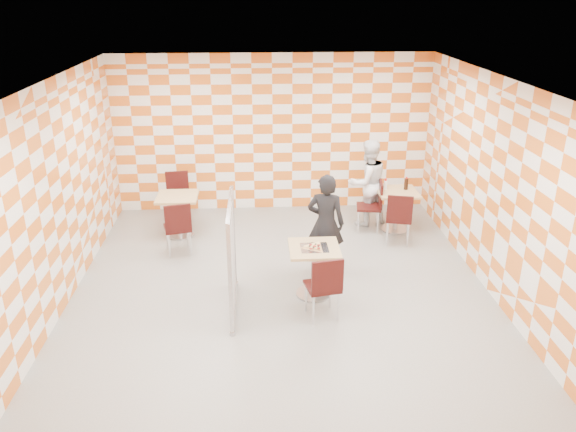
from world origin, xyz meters
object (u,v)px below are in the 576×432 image
at_px(chair_second_front, 399,215).
at_px(main_table, 314,263).
at_px(man_dark, 326,223).
at_px(partition, 232,257).
at_px(sport_bottle, 386,185).
at_px(soda_bottle, 406,184).
at_px(chair_second_side, 374,202).
at_px(man_white, 367,183).
at_px(chair_main_front, 325,284).
at_px(empty_table, 178,209).
at_px(chair_empty_near, 178,225).
at_px(chair_empty_far, 178,193).
at_px(second_table, 397,204).

bearing_deg(chair_second_front, main_table, -135.04).
height_order(main_table, chair_second_front, chair_second_front).
bearing_deg(man_dark, partition, 53.05).
xyz_separation_m(main_table, sport_bottle, (1.51, 2.33, 0.33)).
bearing_deg(partition, soda_bottle, 40.89).
distance_m(chair_second_side, partition, 3.51).
relative_size(man_white, sport_bottle, 7.97).
relative_size(chair_second_front, man_white, 0.58).
bearing_deg(man_white, chair_main_front, 48.92).
bearing_deg(chair_second_side, chair_main_front, -113.10).
bearing_deg(man_dark, empty_table, -15.58).
height_order(main_table, chair_empty_near, chair_empty_near).
height_order(main_table, chair_main_front, chair_main_front).
height_order(chair_empty_near, man_white, man_white).
bearing_deg(chair_empty_far, soda_bottle, -8.89).
bearing_deg(chair_empty_near, soda_bottle, 12.79).
bearing_deg(empty_table, chair_empty_far, 97.37).
distance_m(main_table, soda_bottle, 2.99).
height_order(chair_second_side, sport_bottle, sport_bottle).
distance_m(second_table, partition, 3.81).
bearing_deg(second_table, chair_main_front, -119.58).
distance_m(chair_empty_near, chair_empty_far, 1.55).
xyz_separation_m(chair_main_front, sport_bottle, (1.44, 2.99, 0.29)).
xyz_separation_m(partition, man_white, (2.36, 2.87, 0.01)).
distance_m(chair_second_front, soda_bottle, 0.81).
bearing_deg(main_table, second_table, 52.43).
distance_m(empty_table, man_dark, 2.82).
distance_m(empty_table, chair_main_front, 3.64).
bearing_deg(chair_empty_far, chair_empty_near, -83.03).
bearing_deg(empty_table, sport_bottle, 1.83).
xyz_separation_m(chair_empty_far, man_white, (3.49, -0.38, 0.25)).
bearing_deg(main_table, man_dark, 71.74).
bearing_deg(second_table, main_table, -127.57).
xyz_separation_m(man_dark, soda_bottle, (1.62, 1.53, 0.07)).
height_order(chair_second_side, chair_empty_far, same).
bearing_deg(chair_main_front, chair_empty_near, 135.95).
distance_m(chair_main_front, chair_second_side, 3.14).
bearing_deg(second_table, man_white, 144.22).
bearing_deg(partition, empty_table, 112.32).
relative_size(empty_table, man_dark, 0.48).
bearing_deg(man_dark, second_table, -119.78).
xyz_separation_m(chair_second_side, sport_bottle, (0.21, 0.10, 0.29)).
bearing_deg(chair_second_side, main_table, -120.37).
bearing_deg(chair_second_front, man_dark, -148.40).
xyz_separation_m(chair_second_front, sport_bottle, (-0.09, 0.73, 0.29)).
distance_m(chair_main_front, partition, 1.28).
bearing_deg(chair_empty_far, partition, -70.87).
height_order(second_table, chair_main_front, chair_main_front).
bearing_deg(chair_empty_far, second_table, -10.31).
xyz_separation_m(second_table, partition, (-2.84, -2.53, 0.28)).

